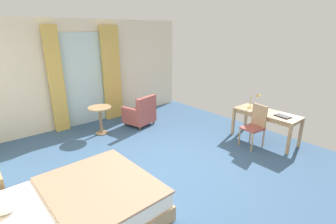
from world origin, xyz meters
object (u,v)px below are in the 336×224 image
at_px(bed, 73,211).
at_px(desk_chair, 255,124).
at_px(armchair_by_window, 141,114).
at_px(round_cafe_table, 100,114).
at_px(closed_book, 283,116).
at_px(writing_desk, 267,116).
at_px(desk_lamp, 257,97).

distance_m(bed, desk_chair, 4.18).
distance_m(armchair_by_window, round_cafe_table, 1.15).
bearing_deg(closed_book, desk_chair, 146.26).
height_order(closed_book, armchair_by_window, armchair_by_window).
relative_size(bed, closed_book, 6.76).
relative_size(desk_chair, round_cafe_table, 1.35).
bearing_deg(closed_book, writing_desk, 93.80).
bearing_deg(round_cafe_table, desk_chair, -50.96).
relative_size(desk_chair, desk_lamp, 2.32).
bearing_deg(desk_chair, bed, 177.49).
bearing_deg(armchair_by_window, desk_lamp, -53.51).
bearing_deg(desk_chair, armchair_by_window, 114.75).
xyz_separation_m(desk_chair, closed_book, (0.43, -0.40, 0.20)).
bearing_deg(writing_desk, desk_chair, 179.47).
bearing_deg(bed, desk_chair, -2.51).
xyz_separation_m(desk_chair, armchair_by_window, (-1.29, 2.79, -0.19)).
xyz_separation_m(writing_desk, desk_lamp, (0.06, 0.35, 0.38)).
xyz_separation_m(writing_desk, desk_chair, (-0.47, 0.00, -0.10)).
bearing_deg(desk_lamp, armchair_by_window, 126.49).
distance_m(writing_desk, armchair_by_window, 3.32).
bearing_deg(armchair_by_window, writing_desk, -57.86).
relative_size(writing_desk, desk_chair, 1.54).
distance_m(desk_chair, desk_lamp, 0.79).
relative_size(bed, round_cafe_table, 3.07).
distance_m(desk_lamp, round_cafe_table, 3.98).
height_order(writing_desk, armchair_by_window, armchair_by_window).
bearing_deg(desk_lamp, bed, -178.07).
xyz_separation_m(bed, armchair_by_window, (2.88, 2.61, 0.08)).
bearing_deg(closed_book, round_cafe_table, 139.40).
height_order(writing_desk, round_cafe_table, writing_desk).
xyz_separation_m(bed, closed_book, (4.60, -0.59, 0.47)).
distance_m(bed, closed_book, 4.67).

